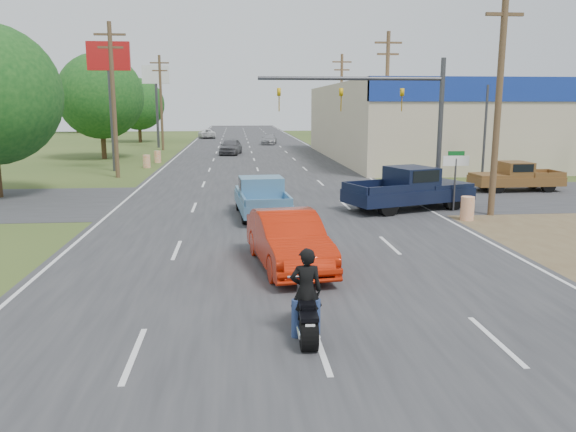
{
  "coord_description": "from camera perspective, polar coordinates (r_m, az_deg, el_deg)",
  "views": [
    {
      "loc": [
        -1.58,
        -10.25,
        4.69
      ],
      "look_at": [
        0.01,
        6.99,
        1.3
      ],
      "focal_mm": 35.0,
      "sensor_mm": 36.0,
      "label": 1
    }
  ],
  "objects": [
    {
      "name": "tree_5",
      "position": [
        109.89,
        11.67,
        11.49
      ],
      "size": [
        7.98,
        7.98,
        9.88
      ],
      "color": "#422D19",
      "rests_on": "ground"
    },
    {
      "name": "barrel_0",
      "position": [
        24.58,
        17.76,
        0.74
      ],
      "size": [
        0.56,
        0.56,
        1.0
      ],
      "primitive_type": "cylinder",
      "color": "orange",
      "rests_on": "ground"
    },
    {
      "name": "distant_car_white",
      "position": [
        85.2,
        -8.26,
        8.27
      ],
      "size": [
        2.94,
        5.1,
        1.34
      ],
      "primitive_type": "imported",
      "rotation": [
        0.0,
        0.0,
        3.3
      ],
      "color": "silver",
      "rests_on": "ground"
    },
    {
      "name": "cross_road",
      "position": [
        28.67,
        -2.04,
        1.68
      ],
      "size": [
        120.0,
        10.0,
        0.02
      ],
      "primitive_type": "cube",
      "color": "#2D2D30",
      "rests_on": "ground"
    },
    {
      "name": "barrel_2",
      "position": [
        44.98,
        -14.16,
        5.41
      ],
      "size": [
        0.56,
        0.56,
        1.0
      ],
      "primitive_type": "cylinder",
      "color": "orange",
      "rests_on": "ground"
    },
    {
      "name": "dirt_verge",
      "position": [
        24.29,
        26.06,
        -1.18
      ],
      "size": [
        8.0,
        18.0,
        0.01
      ],
      "primitive_type": "cube",
      "color": "brown",
      "rests_on": "ground"
    },
    {
      "name": "utility_pole_1",
      "position": [
        25.76,
        20.66,
        11.79
      ],
      "size": [
        2.0,
        0.28,
        10.0
      ],
      "color": "#4C3823",
      "rests_on": "ground"
    },
    {
      "name": "pole_sign_left_near",
      "position": [
        43.25,
        -17.69,
        13.87
      ],
      "size": [
        3.0,
        0.35,
        9.2
      ],
      "color": "#3F3F44",
      "rests_on": "ground"
    },
    {
      "name": "distant_car_grey",
      "position": [
        55.96,
        -5.83,
        7.02
      ],
      "size": [
        2.49,
        4.78,
        1.55
      ],
      "primitive_type": "imported",
      "rotation": [
        0.0,
        0.0,
        -0.15
      ],
      "color": "#56555A",
      "rests_on": "ground"
    },
    {
      "name": "utility_pole_6",
      "position": [
        62.75,
        -12.78,
        11.39
      ],
      "size": [
        2.0,
        0.28,
        10.0
      ],
      "color": "#4C3823",
      "rests_on": "ground"
    },
    {
      "name": "barrel_3",
      "position": [
        48.88,
        -13.1,
        5.88
      ],
      "size": [
        0.56,
        0.56,
        1.0
      ],
      "primitive_type": "cylinder",
      "color": "orange",
      "rests_on": "ground"
    },
    {
      "name": "ground",
      "position": [
        11.38,
        3.28,
        -13.28
      ],
      "size": [
        200.0,
        200.0,
        0.0
      ],
      "primitive_type": "plane",
      "color": "#31461C",
      "rests_on": "ground"
    },
    {
      "name": "signal_mast",
      "position": [
        28.23,
        10.13,
        11.15
      ],
      "size": [
        9.12,
        0.4,
        7.0
      ],
      "color": "#3F3F44",
      "rests_on": "ground"
    },
    {
      "name": "utility_pole_3",
      "position": [
        60.28,
        5.44,
        11.63
      ],
      "size": [
        2.0,
        0.28,
        10.0
      ],
      "color": "#4C3823",
      "rests_on": "ground"
    },
    {
      "name": "tree_6",
      "position": [
        109.03,
        -20.8,
        11.34
      ],
      "size": [
        8.82,
        8.82,
        10.92
      ],
      "color": "#422D19",
      "rests_on": "ground"
    },
    {
      "name": "blue_pickup",
      "position": [
        24.31,
        -2.75,
        2.01
      ],
      "size": [
        2.34,
        5.27,
        1.71
      ],
      "rotation": [
        0.0,
        0.0,
        0.07
      ],
      "color": "black",
      "rests_on": "ground"
    },
    {
      "name": "distant_car_silver",
      "position": [
        70.77,
        -1.94,
        7.79
      ],
      "size": [
        2.35,
        4.52,
        1.25
      ],
      "primitive_type": "imported",
      "rotation": [
        0.0,
        0.0,
        -0.14
      ],
      "color": "#99999E",
      "rests_on": "ground"
    },
    {
      "name": "pole_sign_left_far",
      "position": [
        66.89,
        -13.27,
        12.93
      ],
      "size": [
        3.0,
        0.35,
        9.2
      ],
      "color": "#3F3F44",
      "rests_on": "ground"
    },
    {
      "name": "street_name_sign",
      "position": [
        27.93,
        16.63,
        4.29
      ],
      "size": [
        0.8,
        0.08,
        2.61
      ],
      "color": "#3F3F44",
      "rests_on": "ground"
    },
    {
      "name": "tree_2",
      "position": [
        77.28,
        -14.94,
        10.92
      ],
      "size": [
        6.72,
        6.72,
        8.32
      ],
      "color": "#422D19",
      "rests_on": "ground"
    },
    {
      "name": "red_convertible",
      "position": [
        16.48,
        0.05,
        -2.51
      ],
      "size": [
        2.4,
        5.17,
        1.64
      ],
      "primitive_type": "imported",
      "rotation": [
        0.0,
        0.0,
        0.14
      ],
      "color": "#BB1F08",
      "rests_on": "ground"
    },
    {
      "name": "main_road",
      "position": [
        50.49,
        -3.47,
        5.75
      ],
      "size": [
        15.0,
        180.0,
        0.02
      ],
      "primitive_type": "cube",
      "color": "#2D2D30",
      "rests_on": "ground"
    },
    {
      "name": "barrel_1",
      "position": [
        32.6,
        12.63,
        3.43
      ],
      "size": [
        0.56,
        0.56,
        1.0
      ],
      "primitive_type": "cylinder",
      "color": "orange",
      "rests_on": "ground"
    },
    {
      "name": "utility_pole_2",
      "position": [
        42.71,
        9.98,
        11.76
      ],
      "size": [
        2.0,
        0.28,
        10.0
      ],
      "color": "#4C3823",
      "rests_on": "ground"
    },
    {
      "name": "utility_pole_5",
      "position": [
        39.06,
        -17.33,
        11.52
      ],
      "size": [
        2.0,
        0.28,
        10.0
      ],
      "color": "#4C3823",
      "rests_on": "ground"
    },
    {
      "name": "lane_sign",
      "position": [
        26.29,
        16.66,
        4.53
      ],
      "size": [
        1.2,
        0.08,
        2.52
      ],
      "color": "#3F3F44",
      "rests_on": "ground"
    },
    {
      "name": "rider",
      "position": [
        11.53,
        1.85,
        -8.1
      ],
      "size": [
        0.67,
        0.45,
        1.81
      ],
      "primitive_type": "imported",
      "rotation": [
        0.0,
        0.0,
        3.11
      ],
      "color": "black",
      "rests_on": "ground"
    },
    {
      "name": "tree_1",
      "position": [
        53.6,
        -18.5,
        11.47
      ],
      "size": [
        7.56,
        7.56,
        9.36
      ],
      "color": "#422D19",
      "rests_on": "ground"
    },
    {
      "name": "motorcycle",
      "position": [
        11.62,
        1.86,
        -10.11
      ],
      "size": [
        0.67,
        2.18,
        1.11
      ],
      "rotation": [
        0.0,
        0.0,
        -0.03
      ],
      "color": "black",
      "rests_on": "ground"
    },
    {
      "name": "brown_pickup",
      "position": [
        34.0,
        21.98,
        3.76
      ],
      "size": [
        5.01,
        2.03,
        1.65
      ],
      "rotation": [
        0.0,
        0.0,
        1.59
      ],
      "color": "black",
      "rests_on": "ground"
    },
    {
      "name": "navy_pickup",
      "position": [
        26.43,
        12.42,
        2.79
      ],
      "size": [
        6.36,
        4.13,
        1.97
      ],
      "rotation": [
        0.0,
        0.0,
        -1.23
      ],
      "color": "black",
      "rests_on": "ground"
    }
  ]
}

